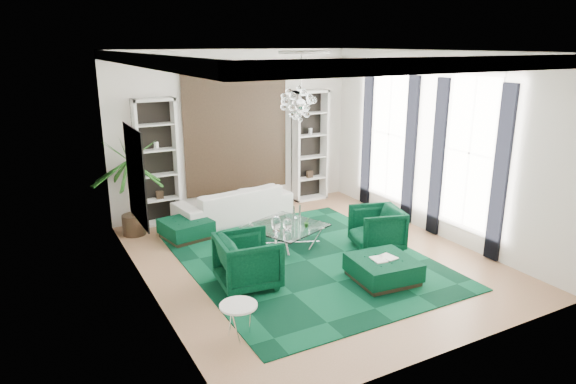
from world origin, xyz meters
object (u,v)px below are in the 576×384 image
side_table (239,322)px  armchair_left (248,261)px  palm (130,175)px  sofa (234,204)px  ottoman_front (383,270)px  armchair_right (377,228)px  ottoman_side (186,229)px  coffee_table (286,236)px

side_table → armchair_left: bearing=61.1°
side_table → palm: 4.88m
sofa → ottoman_front: 4.27m
armchair_left → ottoman_front: armchair_left is taller
armchair_left → ottoman_front: bearing=-107.6°
armchair_left → palm: (-1.15, 3.36, 0.86)m
sofa → armchair_right: size_ratio=2.87×
sofa → ottoman_front: sofa is taller
armchair_left → side_table: size_ratio=1.89×
palm → ottoman_side: bearing=-39.9°
armchair_left → ottoman_side: (-0.25, 2.61, -0.25)m
coffee_table → ottoman_front: bearing=-70.9°
coffee_table → sofa: bearing=97.9°
side_table → ottoman_side: bearing=82.6°
armchair_right → ottoman_side: (-3.14, 2.32, -0.22)m
coffee_table → ottoman_side: (-1.61, 1.39, -0.02)m
ottoman_front → armchair_left: bearing=156.2°
armchair_right → coffee_table: armchair_right is taller
armchair_left → coffee_table: armchair_left is taller
sofa → side_table: sofa is taller
sofa → ottoman_side: sofa is taller
ottoman_front → palm: size_ratio=0.39×
sofa → coffee_table: bearing=90.4°
armchair_left → side_table: armchair_left is taller
armchair_right → ottoman_front: size_ratio=0.91×
side_table → coffee_table: bearing=50.7°
side_table → palm: size_ratio=0.20×
ottoman_front → palm: bearing=127.2°
sofa → palm: size_ratio=1.01×
ottoman_side → side_table: side_table is taller
ottoman_side → palm: size_ratio=0.34×
ottoman_side → side_table: bearing=-97.4°
palm → armchair_right: bearing=-37.3°
side_table → palm: bearing=94.6°
side_table → palm: (-0.38, 4.75, 1.06)m
sofa → palm: (-2.23, 0.14, 0.93)m
coffee_table → palm: (-2.51, 2.15, 1.09)m
armchair_right → armchair_left: bearing=-68.8°
ottoman_side → sofa: bearing=24.9°
sofa → ottoman_side: (-1.33, -0.62, -0.19)m
ottoman_front → ottoman_side: bearing=123.6°
ottoman_side → palm: (-0.90, 0.75, 1.11)m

